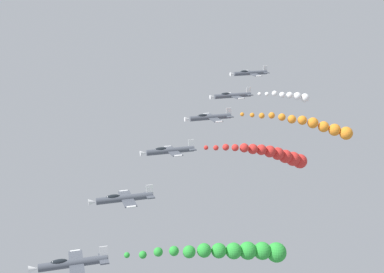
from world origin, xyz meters
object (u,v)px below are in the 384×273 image
Objects in this scene: airplane_trailing at (250,73)px; airplane_left_outer at (210,117)px; airplane_left_inner at (124,198)px; airplane_right_outer at (232,95)px; airplane_lead at (72,263)px; airplane_right_inner at (169,151)px.

airplane_left_outer is at bearing 142.65° from airplane_trailing.
airplane_right_outer is (38.46, -31.56, 5.06)m from airplane_left_inner.
airplane_left_inner is at bearing -33.43° from airplane_lead.
airplane_left_inner is 1.00× the size of airplane_right_inner.
airplane_trailing is (49.87, -40.49, 7.69)m from airplane_left_inner.
airplane_left_inner is 64.70m from airplane_trailing.
airplane_right_inner is (26.61, -19.28, 4.32)m from airplane_lead.
airplane_trailing is at bearing -38.02° from airplane_right_outer.
airplane_lead is at bearing 146.57° from airplane_left_inner.
airplane_left_inner is 50.00m from airplane_right_outer.
airplane_lead is 1.00× the size of airplane_right_inner.
airplane_lead is 1.00× the size of airplane_trailing.
airplane_right_outer is 14.73m from airplane_trailing.
airplane_right_outer reaches higher than airplane_right_inner.
airplane_trailing is at bearing -37.35° from airplane_left_outer.
airplane_left_inner is 17.11m from airplane_right_inner.
airplane_lead is at bearing 142.07° from airplane_right_outer.
airplane_lead is at bearing 144.07° from airplane_right_inner.
airplane_right_inner is 1.00× the size of airplane_right_outer.
airplane_trailing is (63.17, -49.26, 9.82)m from airplane_lead.
airplane_lead is at bearing 141.69° from airplane_left_outer.
airplane_trailing is at bearing -39.07° from airplane_left_inner.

